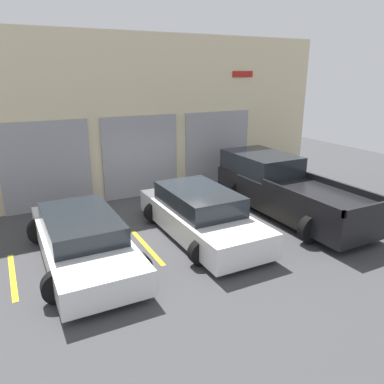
# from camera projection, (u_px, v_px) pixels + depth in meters

# --- Properties ---
(ground_plane) EXTENTS (28.00, 28.00, 0.00)m
(ground_plane) POSITION_uv_depth(u_px,v_px,m) (183.00, 222.00, 11.13)
(ground_plane) COLOR #3D3D3F
(shophouse_building) EXTENTS (14.49, 0.68, 5.52)m
(shophouse_building) POSITION_uv_depth(u_px,v_px,m) (141.00, 118.00, 13.07)
(shophouse_building) COLOR beige
(shophouse_building) RESTS_ON ground
(pickup_truck) EXTENTS (2.37, 5.54, 1.69)m
(pickup_truck) POSITION_uv_depth(u_px,v_px,m) (284.00, 189.00, 11.63)
(pickup_truck) COLOR black
(pickup_truck) RESTS_ON ground
(sedan_white) EXTENTS (2.23, 4.79, 1.13)m
(sedan_white) POSITION_uv_depth(u_px,v_px,m) (83.00, 239.00, 8.72)
(sedan_white) COLOR white
(sedan_white) RESTS_ON ground
(sedan_side) EXTENTS (2.14, 4.60, 1.28)m
(sedan_side) POSITION_uv_depth(u_px,v_px,m) (200.00, 214.00, 10.07)
(sedan_side) COLOR white
(sedan_side) RESTS_ON ground
(parking_stripe_far_left) EXTENTS (0.12, 2.20, 0.01)m
(parking_stripe_far_left) POSITION_uv_depth(u_px,v_px,m) (13.00, 276.00, 8.18)
(parking_stripe_far_left) COLOR gold
(parking_stripe_far_left) RESTS_ON ground
(parking_stripe_left) EXTENTS (0.12, 2.20, 0.01)m
(parking_stripe_left) POSITION_uv_depth(u_px,v_px,m) (147.00, 247.00, 9.54)
(parking_stripe_left) COLOR gold
(parking_stripe_left) RESTS_ON ground
(parking_stripe_centre) EXTENTS (0.12, 2.20, 0.01)m
(parking_stripe_centre) POSITION_uv_depth(u_px,v_px,m) (247.00, 225.00, 10.91)
(parking_stripe_centre) COLOR gold
(parking_stripe_centre) RESTS_ON ground
(parking_stripe_right) EXTENTS (0.12, 2.20, 0.01)m
(parking_stripe_right) POSITION_uv_depth(u_px,v_px,m) (325.00, 208.00, 12.28)
(parking_stripe_right) COLOR gold
(parking_stripe_right) RESTS_ON ground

